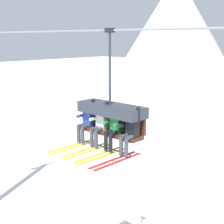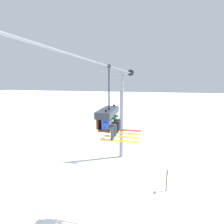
{
  "view_description": "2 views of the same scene",
  "coord_description": "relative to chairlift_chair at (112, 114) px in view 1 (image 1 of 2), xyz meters",
  "views": [
    {
      "loc": [
        6.59,
        -7.48,
        8.0
      ],
      "look_at": [
        0.33,
        -0.84,
        6.02
      ],
      "focal_mm": 55.0,
      "sensor_mm": 36.0,
      "label": 1
    },
    {
      "loc": [
        -7.72,
        -2.76,
        7.59
      ],
      "look_at": [
        0.29,
        -0.93,
        6.06
      ],
      "focal_mm": 28.0,
      "sensor_mm": 36.0,
      "label": 2
    }
  ],
  "objects": [
    {
      "name": "mountain_peak_west",
      "position": [
        -22.76,
        37.92,
        2.63
      ],
      "size": [
        20.93,
        20.93,
        17.13
      ],
      "color": "silver",
      "rests_on": "ground_plane"
    },
    {
      "name": "lift_cable",
      "position": [
        -0.25,
        -0.07,
        2.26
      ],
      "size": [
        18.84,
        0.05,
        0.05
      ],
      "color": "gray"
    },
    {
      "name": "chairlift_chair",
      "position": [
        0.0,
        0.0,
        0.0
      ],
      "size": [
        2.09,
        0.74,
        3.2
      ],
      "color": "#512819"
    },
    {
      "name": "skier_blue",
      "position": [
        -0.83,
        -0.21,
        -0.29
      ],
      "size": [
        0.48,
        1.7,
        1.34
      ],
      "color": "#2847B7"
    },
    {
      "name": "skier_white",
      "position": [
        -0.27,
        -0.21,
        -0.29
      ],
      "size": [
        0.48,
        1.7,
        1.34
      ],
      "color": "silver"
    },
    {
      "name": "skier_green",
      "position": [
        0.28,
        -0.22,
        -0.31
      ],
      "size": [
        0.46,
        1.7,
        1.23
      ],
      "color": "#23843D"
    },
    {
      "name": "skier_black",
      "position": [
        0.84,
        -0.21,
        -0.29
      ],
      "size": [
        0.48,
        1.7,
        1.34
      ],
      "color": "black"
    }
  ]
}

